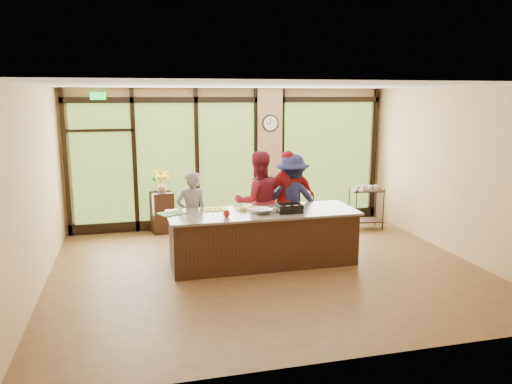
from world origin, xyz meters
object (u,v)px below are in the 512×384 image
roasting_pan (289,210)px  flower_stand (162,212)px  island_base (263,239)px  cook_left (192,214)px  bar_cart (366,203)px  cook_right (292,201)px

roasting_pan → flower_stand: (-1.95, 2.61, -0.53)m
island_base → cook_left: size_ratio=2.00×
island_base → bar_cart: 3.21m
island_base → cook_right: 1.24m
bar_cart → cook_right: bearing=-148.3°
island_base → cook_right: (0.79, 0.85, 0.45)m
cook_right → flower_stand: 2.86m
cook_left → roasting_pan: cook_left is taller
cook_right → roasting_pan: size_ratio=4.36×
flower_stand → bar_cart: bearing=-21.2°
island_base → bar_cart: bar_cart is taller
roasting_pan → flower_stand: 3.30m
roasting_pan → flower_stand: size_ratio=0.47×
flower_stand → bar_cart: size_ratio=0.90×
cook_left → island_base: bearing=140.3°
cook_right → flower_stand: (-2.33, 1.60, -0.46)m
island_base → flower_stand: island_base is taller
roasting_pan → bar_cart: (2.34, 1.82, -0.39)m
island_base → bar_cart: (2.75, 1.66, 0.13)m
island_base → cook_left: 1.35m
flower_stand → roasting_pan: bearing=-64.0°
cook_left → cook_right: bearing=176.5°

